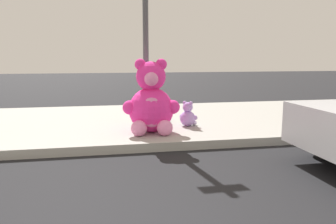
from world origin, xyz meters
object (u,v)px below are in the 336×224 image
Objects in this scene: sign_pole at (146,40)px; plush_teal at (160,111)px; plush_pink_large at (151,103)px; plush_lavender at (188,116)px; plush_tan at (144,106)px.

sign_pole is 5.77× the size of plush_teal.
sign_pole is at bearing -127.51° from plush_teal.
plush_pink_large reaches higher than plush_teal.
sign_pole is 1.58m from plush_teal.
sign_pole is at bearing 167.78° from plush_lavender.
plush_tan is (0.07, 0.92, -1.44)m from sign_pole.
plush_teal is (0.34, 0.44, -1.48)m from sign_pole.
plush_pink_large is 2.66× the size of plush_lavender.
sign_pole is 1.30m from plush_pink_large.
plush_tan reaches higher than plush_lavender.
plush_lavender is 0.78m from plush_teal.
plush_lavender is 1.32m from plush_tan.
plush_lavender is 0.79× the size of plush_tan.
plush_lavender is at bearing -52.50° from plush_teal.
sign_pole reaches higher than plush_lavender.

